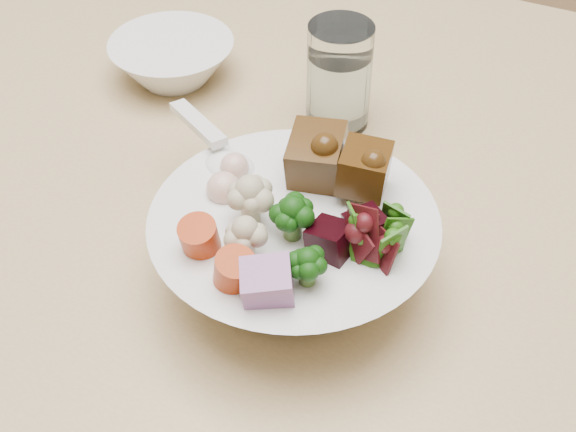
{
  "coord_description": "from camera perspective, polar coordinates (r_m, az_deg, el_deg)",
  "views": [
    {
      "loc": [
        0.35,
        -0.57,
        1.34
      ],
      "look_at": [
        0.06,
        -0.19,
        0.89
      ],
      "focal_mm": 50.0,
      "sensor_mm": 36.0,
      "label": 1
    }
  ],
  "objects": [
    {
      "name": "dining_table",
      "position": [
        0.79,
        13.13,
        -7.93
      ],
      "size": [
        1.93,
        1.33,
        0.83
      ],
      "rotation": [
        0.0,
        0.0,
        0.21
      ],
      "color": "tan",
      "rests_on": "ground"
    },
    {
      "name": "food_bowl",
      "position": [
        0.67,
        0.62,
        -2.03
      ],
      "size": [
        0.24,
        0.24,
        0.13
      ],
      "color": "white",
      "rests_on": "dining_table"
    },
    {
      "name": "water_glass",
      "position": [
        0.84,
        3.63,
        9.63
      ],
      "size": [
        0.07,
        0.07,
        0.12
      ],
      "color": "white",
      "rests_on": "dining_table"
    },
    {
      "name": "soup_spoon",
      "position": [
        0.72,
        -4.76,
        4.33
      ],
      "size": [
        0.14,
        0.08,
        0.03
      ],
      "rotation": [
        0.0,
        0.0,
        -0.39
      ],
      "color": "white",
      "rests_on": "food_bowl"
    },
    {
      "name": "side_bowl",
      "position": [
        0.94,
        -8.21,
        10.89
      ],
      "size": [
        0.14,
        0.14,
        0.05
      ],
      "primitive_type": null,
      "color": "white",
      "rests_on": "dining_table"
    }
  ]
}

